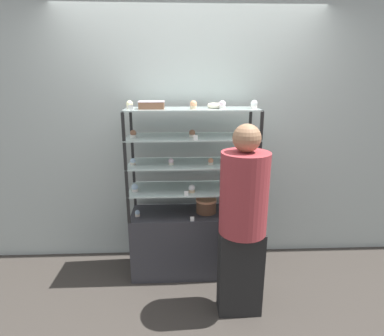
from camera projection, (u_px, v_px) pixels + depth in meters
ground_plane at (192, 269)px, 3.03m from camera, size 20.00×20.00×0.00m
back_wall at (191, 136)px, 3.01m from camera, size 8.00×0.05×2.60m
display_base at (192, 241)px, 2.94m from camera, size 1.15×0.42×0.62m
display_riser_lower at (192, 190)px, 2.79m from camera, size 1.15×0.42×0.24m
display_riser_middle at (192, 165)px, 2.73m from camera, size 1.15×0.42×0.24m
display_riser_upper at (192, 138)px, 2.66m from camera, size 1.15×0.42×0.24m
display_riser_top at (192, 110)px, 2.59m from camera, size 1.15×0.42×0.24m
layer_cake_centerpiece at (206, 206)px, 2.84m from camera, size 0.20×0.20×0.14m
sheet_cake_frosted at (152, 105)px, 2.52m from camera, size 0.21×0.13×0.07m
cupcake_0 at (138, 213)px, 2.77m from camera, size 0.05×0.05×0.06m
cupcake_1 at (247, 213)px, 2.77m from camera, size 0.05×0.05×0.06m
price_tag_0 at (192, 219)px, 2.66m from camera, size 0.04×0.00×0.04m
cupcake_2 at (135, 188)px, 2.70m from camera, size 0.06×0.06×0.07m
cupcake_3 at (192, 189)px, 2.68m from camera, size 0.06×0.06×0.07m
cupcake_4 at (249, 187)px, 2.72m from camera, size 0.06×0.06×0.07m
price_tag_1 at (186, 193)px, 2.60m from camera, size 0.04×0.00×0.04m
cupcake_5 at (133, 162)px, 2.65m from camera, size 0.05×0.05×0.06m
cupcake_6 at (171, 162)px, 2.65m from camera, size 0.05×0.05×0.06m
cupcake_7 at (211, 161)px, 2.66m from camera, size 0.05×0.05×0.06m
cupcake_8 at (252, 161)px, 2.66m from camera, size 0.05×0.05×0.06m
price_tag_2 at (228, 166)px, 2.54m from camera, size 0.04×0.00×0.04m
cupcake_9 at (133, 134)px, 2.60m from camera, size 0.05×0.05×0.06m
cupcake_10 at (192, 134)px, 2.61m from camera, size 0.05×0.05×0.06m
cupcake_11 at (250, 134)px, 2.61m from camera, size 0.05×0.05×0.06m
price_tag_3 at (196, 138)px, 2.47m from camera, size 0.04×0.00×0.04m
cupcake_12 at (130, 105)px, 2.51m from camera, size 0.06×0.06×0.07m
cupcake_13 at (193, 105)px, 2.50m from camera, size 0.06×0.06×0.07m
cupcake_14 at (222, 105)px, 2.52m from camera, size 0.06×0.06×0.07m
cupcake_15 at (254, 104)px, 2.56m from camera, size 0.06×0.06×0.07m
price_tag_4 at (131, 108)px, 2.38m from camera, size 0.04×0.00×0.04m
donut_glazed at (216, 106)px, 2.61m from camera, size 0.15×0.15×0.04m
customer_figure at (243, 219)px, 2.26m from camera, size 0.36×0.36×1.54m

